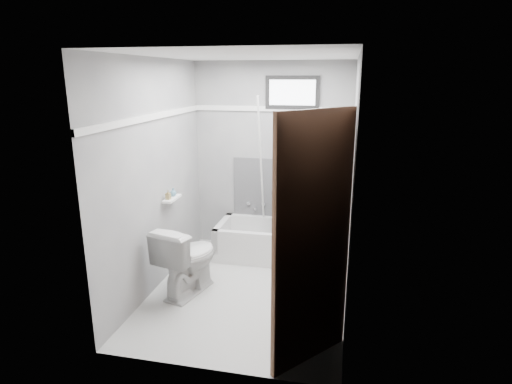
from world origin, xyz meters
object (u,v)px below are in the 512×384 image
(door, at_px, (346,262))
(soap_bottle_b, at_px, (173,192))
(office_chair, at_px, (299,207))
(toilet, at_px, (188,259))
(soap_bottle_a, at_px, (168,195))
(bathtub, at_px, (277,241))

(door, xyz_separation_m, soap_bottle_b, (-1.92, 1.58, -0.04))
(office_chair, distance_m, toilet, 1.54)
(toilet, relative_size, soap_bottle_b, 8.21)
(door, relative_size, soap_bottle_b, 21.56)
(office_chair, xyz_separation_m, soap_bottle_a, (-1.34, -0.80, 0.30))
(bathtub, relative_size, soap_bottle_a, 14.20)
(office_chair, relative_size, toilet, 1.44)
(bathtub, height_order, office_chair, office_chair)
(office_chair, height_order, soap_bottle_b, office_chair)
(soap_bottle_a, height_order, soap_bottle_b, soap_bottle_a)
(toilet, bearing_deg, soap_bottle_a, -28.88)
(office_chair, distance_m, soap_bottle_b, 1.53)
(office_chair, height_order, soap_bottle_a, office_chair)
(bathtub, height_order, door, door)
(bathtub, distance_m, door, 2.49)
(door, bearing_deg, toilet, 144.68)
(toilet, height_order, soap_bottle_b, soap_bottle_b)
(office_chair, bearing_deg, bathtub, -167.19)
(soap_bottle_b, bearing_deg, door, -39.47)
(office_chair, bearing_deg, soap_bottle_a, -143.87)
(bathtub, xyz_separation_m, door, (0.83, -2.21, 0.79))
(office_chair, xyz_separation_m, door, (0.58, -2.24, 0.33))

